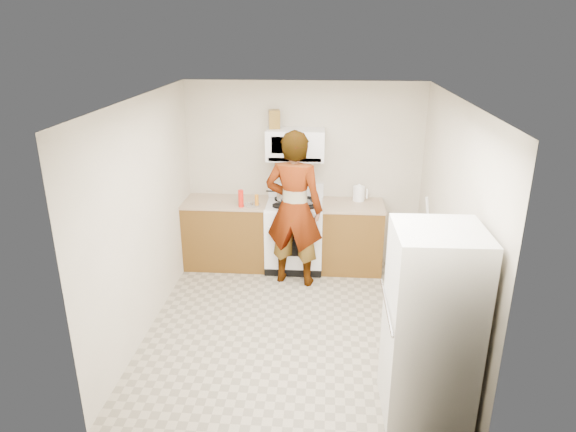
# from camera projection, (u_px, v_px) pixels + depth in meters

# --- Properties ---
(floor) EXTENTS (3.60, 3.60, 0.00)m
(floor) POSITION_uv_depth(u_px,v_px,m) (295.00, 324.00, 5.80)
(floor) COLOR gray
(floor) RESTS_ON ground
(back_wall) EXTENTS (3.20, 0.02, 2.50)m
(back_wall) POSITION_uv_depth(u_px,v_px,m) (303.00, 174.00, 7.03)
(back_wall) COLOR beige
(back_wall) RESTS_ON floor
(right_wall) EXTENTS (0.02, 3.60, 2.50)m
(right_wall) POSITION_uv_depth(u_px,v_px,m) (450.00, 225.00, 5.25)
(right_wall) COLOR beige
(right_wall) RESTS_ON floor
(cabinet_left) EXTENTS (1.12, 0.62, 0.90)m
(cabinet_left) POSITION_uv_depth(u_px,v_px,m) (227.00, 234.00, 7.11)
(cabinet_left) COLOR brown
(cabinet_left) RESTS_ON floor
(counter_left) EXTENTS (1.14, 0.64, 0.03)m
(counter_left) POSITION_uv_depth(u_px,v_px,m) (225.00, 202.00, 6.94)
(counter_left) COLOR tan
(counter_left) RESTS_ON cabinet_left
(cabinet_right) EXTENTS (0.80, 0.62, 0.90)m
(cabinet_right) POSITION_uv_depth(u_px,v_px,m) (352.00, 238.00, 6.98)
(cabinet_right) COLOR brown
(cabinet_right) RESTS_ON floor
(counter_right) EXTENTS (0.82, 0.64, 0.03)m
(counter_right) POSITION_uv_depth(u_px,v_px,m) (353.00, 205.00, 6.82)
(counter_right) COLOR tan
(counter_right) RESTS_ON cabinet_right
(gas_range) EXTENTS (0.76, 0.65, 1.13)m
(gas_range) POSITION_uv_depth(u_px,v_px,m) (294.00, 234.00, 7.02)
(gas_range) COLOR white
(gas_range) RESTS_ON floor
(microwave) EXTENTS (0.76, 0.38, 0.40)m
(microwave) POSITION_uv_depth(u_px,v_px,m) (296.00, 144.00, 6.72)
(microwave) COLOR white
(microwave) RESTS_ON back_wall
(person) EXTENTS (0.81, 0.61, 2.01)m
(person) POSITION_uv_depth(u_px,v_px,m) (294.00, 209.00, 6.42)
(person) COLOR tan
(person) RESTS_ON floor
(fridge) EXTENTS (0.71, 0.71, 1.70)m
(fridge) POSITION_uv_depth(u_px,v_px,m) (431.00, 326.00, 4.21)
(fridge) COLOR silver
(fridge) RESTS_ON floor
(kettle) EXTENTS (0.18, 0.18, 0.19)m
(kettle) POSITION_uv_depth(u_px,v_px,m) (359.00, 194.00, 6.93)
(kettle) COLOR white
(kettle) RESTS_ON counter_right
(jug) EXTENTS (0.16, 0.16, 0.24)m
(jug) POSITION_uv_depth(u_px,v_px,m) (274.00, 119.00, 6.67)
(jug) COLOR brown
(jug) RESTS_ON microwave
(saucepan) EXTENTS (0.30, 0.30, 0.13)m
(saucepan) POSITION_uv_depth(u_px,v_px,m) (286.00, 195.00, 6.92)
(saucepan) COLOR #B6B6BB
(saucepan) RESTS_ON gas_range
(tray) EXTENTS (0.29, 0.24, 0.05)m
(tray) POSITION_uv_depth(u_px,v_px,m) (301.00, 203.00, 6.78)
(tray) COLOR silver
(tray) RESTS_ON gas_range
(bottle_spray) EXTENTS (0.07, 0.07, 0.23)m
(bottle_spray) POSITION_uv_depth(u_px,v_px,m) (241.00, 199.00, 6.67)
(bottle_spray) COLOR red
(bottle_spray) RESTS_ON counter_left
(bottle_hot_sauce) EXTENTS (0.05, 0.05, 0.15)m
(bottle_hot_sauce) POSITION_uv_depth(u_px,v_px,m) (257.00, 200.00, 6.73)
(bottle_hot_sauce) COLOR orange
(bottle_hot_sauce) RESTS_ON counter_left
(bottle_green_cap) EXTENTS (0.07, 0.07, 0.19)m
(bottle_green_cap) POSITION_uv_depth(u_px,v_px,m) (240.00, 198.00, 6.76)
(bottle_green_cap) COLOR #1A9227
(bottle_green_cap) RESTS_ON counter_left
(pot_lid) EXTENTS (0.28, 0.28, 0.01)m
(pot_lid) POSITION_uv_depth(u_px,v_px,m) (252.00, 205.00, 6.77)
(pot_lid) COLOR white
(pot_lid) RESTS_ON counter_left
(broom) EXTENTS (0.27, 0.15, 1.29)m
(broom) POSITION_uv_depth(u_px,v_px,m) (430.00, 247.00, 6.19)
(broom) COLOR silver
(broom) RESTS_ON floor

